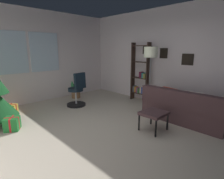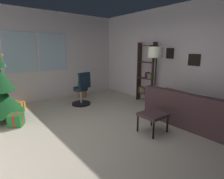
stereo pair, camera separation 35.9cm
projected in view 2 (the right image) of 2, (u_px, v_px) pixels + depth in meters
name	position (u px, v px, depth m)	size (l,w,h in m)	color
ground_plane	(104.00, 130.00, 3.83)	(4.93, 6.00, 0.10)	#BEB39E
wall_back_with_windows	(48.00, 56.00, 5.81)	(4.93, 0.12, 2.86)	silver
wall_right_with_frames	(175.00, 58.00, 5.04)	(0.12, 6.00, 2.86)	silver
couch	(195.00, 111.00, 4.05)	(1.57, 1.88, 0.78)	#442E31
footstool	(153.00, 116.00, 3.58)	(0.51, 0.46, 0.41)	#442E31
gift_box_red	(12.00, 107.00, 5.00)	(0.36, 0.29, 0.16)	red
gift_box_green	(16.00, 120.00, 3.91)	(0.38, 0.38, 0.28)	#1E722D
gift_box_gold	(18.00, 106.00, 4.88)	(0.37, 0.37, 0.27)	gold
office_chair	(82.00, 92.00, 5.33)	(0.56, 0.56, 1.01)	black
bookshelf	(146.00, 77.00, 5.61)	(0.18, 0.64, 1.87)	#32231C
floor_lamp	(155.00, 56.00, 4.69)	(0.37, 0.37, 1.73)	slate
potted_plant	(82.00, 91.00, 6.27)	(0.35, 0.36, 0.61)	brown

